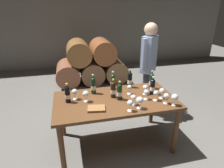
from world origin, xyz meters
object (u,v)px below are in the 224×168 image
Objects in this scene: wine_glass_0 at (130,103)px; wine_glass_4 at (140,100)px; wine_glass_3 at (156,94)px; wine_glass_6 at (129,88)px; wine_bottle_7 at (93,85)px; wine_glass_9 at (133,98)px; wine_bottle_3 at (113,81)px; wine_bottle_4 at (152,81)px; wine_glass_5 at (146,93)px; dining_table at (115,105)px; wine_bottle_1 at (119,92)px; wine_bottle_2 at (153,86)px; wine_glass_1 at (162,91)px; wine_glass_7 at (145,88)px; wine_bottle_0 at (130,80)px; wine_glass_2 at (166,96)px; wine_bottle_6 at (113,89)px; wine_glass_8 at (86,94)px; sommelier_presenting at (148,61)px; wine_bottle_5 at (68,94)px; wine_glass_11 at (75,92)px; tasting_notebook at (96,109)px; wine_glass_10 at (175,98)px.

wine_glass_4 is at bearing 12.47° from wine_glass_0.
wine_glass_3 reaches higher than wine_glass_6.
wine_bottle_7 reaches higher than wine_glass_9.
wine_bottle_4 is at bearing -11.19° from wine_bottle_3.
wine_glass_4 is 0.28m from wine_glass_5.
wine_glass_9 is at bearing 56.70° from wine_glass_0.
wine_bottle_1 is at bearing -17.27° from dining_table.
wine_glass_9 is at bearing -146.95° from wine_bottle_2.
wine_glass_1 is (0.07, -0.16, -0.01)m from wine_bottle_2.
wine_glass_7 is (0.42, -0.30, -0.02)m from wine_bottle_3.
wine_bottle_0 reaches higher than wine_glass_2.
dining_table is 0.41m from wine_glass_0.
wine_bottle_4 reaches higher than wine_glass_7.
wine_glass_5 is at bearing -78.92° from wine_bottle_0.
wine_glass_9 is (0.20, -0.28, -0.02)m from wine_bottle_6.
wine_bottle_1 is 0.46m from wine_glass_8.
wine_bottle_0 is at bearing -140.37° from sommelier_presenting.
wine_bottle_5 is 1.20m from wine_glass_3.
wine_glass_11 is at bearing 175.29° from wine_glass_7.
sommelier_presenting is at bearing 71.88° from wine_bottle_2.
wine_bottle_7 reaches higher than wine_glass_0.
wine_glass_2 is (0.30, -0.63, -0.03)m from wine_bottle_0.
tasting_notebook is (-0.95, -0.45, -0.11)m from wine_bottle_4.
wine_bottle_2 is at bearing 25.25° from tasting_notebook.
wine_bottle_0 reaches higher than wine_glass_11.
wine_bottle_2 is 0.21m from wine_glass_5.
wine_bottle_6 is (-0.59, 0.03, 0.00)m from wine_bottle_2.
wine_glass_10 is at bearing -44.75° from wine_glass_6.
wine_bottle_5 reaches higher than wine_glass_5.
wine_glass_7 is at bearing 72.08° from wine_glass_5.
wine_glass_9 reaches higher than wine_glass_6.
wine_bottle_3 is 0.98× the size of wine_bottle_4.
wine_bottle_5 is 1.25× the size of tasting_notebook.
sommelier_presenting reaches higher than dining_table.
wine_glass_7 reaches higher than wine_glass_6.
dining_table is 0.46m from wine_glass_8.
tasting_notebook is (-0.54, 0.10, -0.10)m from wine_glass_4.
wine_glass_10 is (1.35, -0.42, -0.01)m from wine_bottle_5.
wine_glass_6 is 0.65m from tasting_notebook.
wine_bottle_4 is (0.59, -0.12, 0.00)m from wine_bottle_3.
wine_bottle_4 reaches higher than wine_bottle_2.
wine_bottle_7 reaches higher than dining_table.
wine_glass_2 is at bearing -19.35° from wine_glass_11.
wine_bottle_1 is 1.90× the size of wine_glass_5.
wine_glass_1 is at bearing -66.47° from wine_bottle_2.
wine_glass_3 is 0.13m from wine_glass_5.
wine_glass_11 reaches higher than wine_glass_1.
wine_glass_4 is 1.01× the size of wine_glass_10.
dining_table is 0.45m from wine_glass_4.
tasting_notebook is (-0.72, -0.12, -0.09)m from wine_glass_5.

